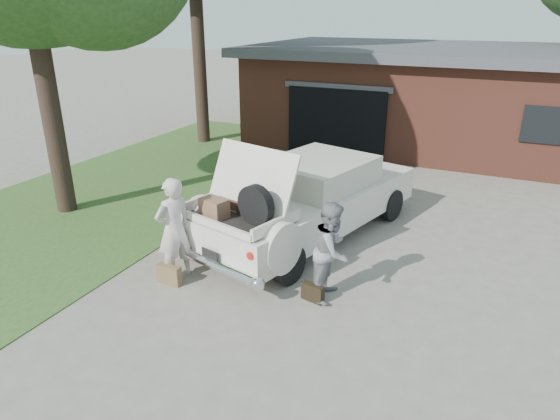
% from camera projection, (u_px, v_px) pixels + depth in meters
% --- Properties ---
extents(ground, '(90.00, 90.00, 0.00)m').
position_uv_depth(ground, '(266.00, 278.00, 8.94)').
color(ground, gray).
rests_on(ground, ground).
extents(grass_strip, '(6.00, 16.00, 0.02)m').
position_uv_depth(grass_strip, '(135.00, 185.00, 13.62)').
color(grass_strip, '#2D4C1E').
rests_on(grass_strip, ground).
extents(house, '(12.80, 7.80, 3.30)m').
position_uv_depth(house, '(436.00, 95.00, 17.56)').
color(house, brown).
rests_on(house, ground).
extents(sedan, '(3.51, 5.96, 2.24)m').
position_uv_depth(sedan, '(308.00, 199.00, 10.37)').
color(sedan, beige).
rests_on(sedan, ground).
extents(woman_left, '(0.68, 0.80, 1.87)m').
position_uv_depth(woman_left, '(174.00, 229.00, 8.66)').
color(woman_left, beige).
rests_on(woman_left, ground).
extents(woman_right, '(0.66, 0.83, 1.68)m').
position_uv_depth(woman_right, '(332.00, 251.00, 8.09)').
color(woman_right, gray).
rests_on(woman_right, ground).
extents(suitcase_left, '(0.46, 0.15, 0.35)m').
position_uv_depth(suitcase_left, '(169.00, 275.00, 8.71)').
color(suitcase_left, brown).
rests_on(suitcase_left, ground).
extents(suitcase_right, '(0.41, 0.21, 0.30)m').
position_uv_depth(suitcase_right, '(313.00, 293.00, 8.20)').
color(suitcase_right, black).
rests_on(suitcase_right, ground).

